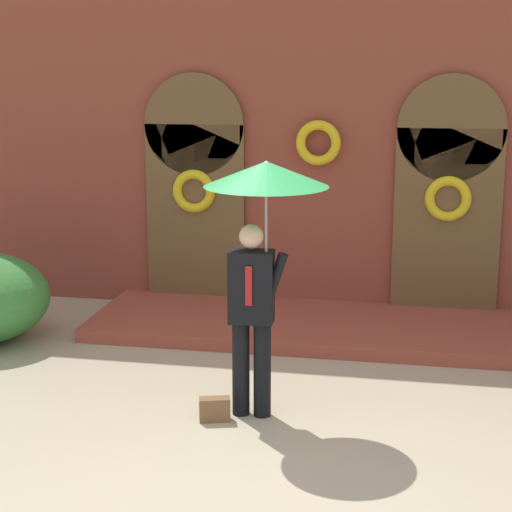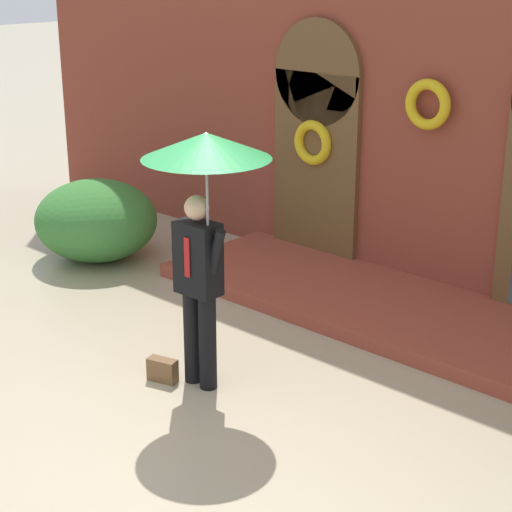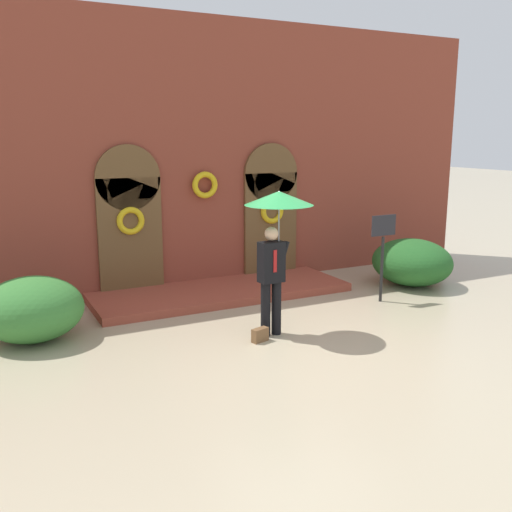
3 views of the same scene
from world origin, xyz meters
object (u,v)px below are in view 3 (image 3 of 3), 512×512
sign_post (383,244)px  shrub_right (412,262)px  handbag (260,335)px  shrub_left (32,309)px  person_with_umbrella (277,219)px

sign_post → shrub_right: size_ratio=0.95×
sign_post → handbag: bearing=-163.7°
shrub_left → person_with_umbrella: bearing=-22.6°
shrub_left → handbag: bearing=-27.9°
handbag → sign_post: bearing=0.1°
handbag → shrub_right: size_ratio=0.15×
shrub_right → shrub_left: bearing=179.6°
shrub_left → shrub_right: 7.78m
handbag → shrub_right: bearing=3.6°
person_with_umbrella → shrub_left: 4.15m
person_with_umbrella → handbag: size_ratio=8.44×
sign_post → shrub_right: 1.73m
person_with_umbrella → shrub_right: (4.18, 1.45, -1.41)m
handbag → sign_post: 3.45m
sign_post → shrub_left: 6.44m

